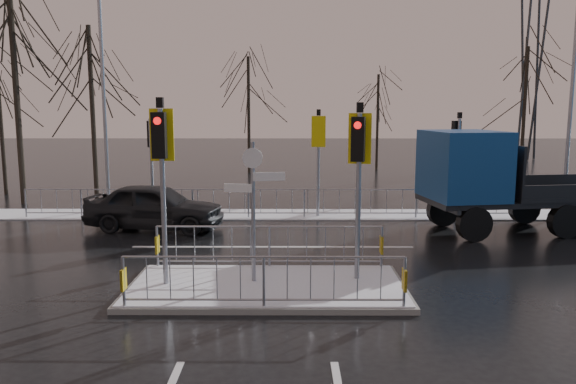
{
  "coord_description": "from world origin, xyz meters",
  "views": [
    {
      "loc": [
        0.52,
        -11.76,
        3.95
      ],
      "look_at": [
        0.45,
        2.41,
        1.8
      ],
      "focal_mm": 35.0,
      "sensor_mm": 36.0,
      "label": 1
    }
  ],
  "objects_px": {
    "car_far_lane": "(155,207)",
    "street_lamp_right": "(574,94)",
    "flatbed_truck": "(492,179)",
    "street_lamp_left": "(105,92)",
    "traffic_island": "(266,273)"
  },
  "relations": [
    {
      "from": "traffic_island",
      "to": "street_lamp_right",
      "type": "xyz_separation_m",
      "value": [
        10.58,
        8.49,
        4.0
      ]
    },
    {
      "from": "car_far_lane",
      "to": "street_lamp_right",
      "type": "distance_m",
      "value": 15.11
    },
    {
      "from": "flatbed_truck",
      "to": "street_lamp_right",
      "type": "xyz_separation_m",
      "value": [
        3.71,
        2.71,
        2.68
      ]
    },
    {
      "from": "flatbed_truck",
      "to": "street_lamp_left",
      "type": "distance_m",
      "value": 14.07
    },
    {
      "from": "street_lamp_right",
      "to": "traffic_island",
      "type": "bearing_deg",
      "value": -141.27
    },
    {
      "from": "car_far_lane",
      "to": "street_lamp_right",
      "type": "relative_size",
      "value": 0.56
    },
    {
      "from": "street_lamp_left",
      "to": "flatbed_truck",
      "type": "bearing_deg",
      "value": -15.59
    },
    {
      "from": "car_far_lane",
      "to": "street_lamp_left",
      "type": "height_order",
      "value": "street_lamp_left"
    },
    {
      "from": "traffic_island",
      "to": "street_lamp_left",
      "type": "distance_m",
      "value": 12.17
    },
    {
      "from": "street_lamp_right",
      "to": "street_lamp_left",
      "type": "relative_size",
      "value": 0.98
    },
    {
      "from": "flatbed_truck",
      "to": "street_lamp_left",
      "type": "relative_size",
      "value": 0.88
    },
    {
      "from": "car_far_lane",
      "to": "flatbed_truck",
      "type": "bearing_deg",
      "value": -83.92
    },
    {
      "from": "traffic_island",
      "to": "flatbed_truck",
      "type": "distance_m",
      "value": 9.08
    },
    {
      "from": "traffic_island",
      "to": "street_lamp_right",
      "type": "relative_size",
      "value": 0.75
    },
    {
      "from": "car_far_lane",
      "to": "flatbed_truck",
      "type": "relative_size",
      "value": 0.61
    }
  ]
}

